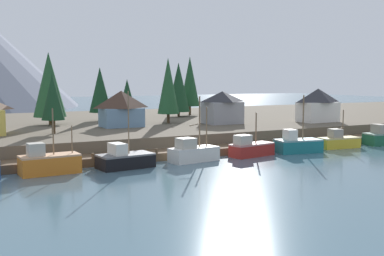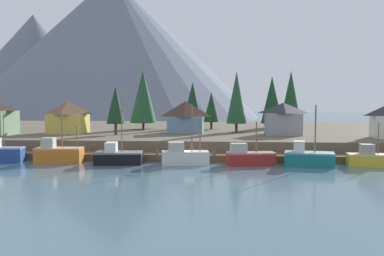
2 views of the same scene
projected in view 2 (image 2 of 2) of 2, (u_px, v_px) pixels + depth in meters
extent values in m
cube|color=#476675|center=(195.00, 149.00, 79.26)|extent=(400.00, 400.00, 1.00)
cube|color=brown|center=(187.00, 157.00, 61.29)|extent=(80.00, 4.00, 1.00)
cylinder|color=brown|center=(46.00, 155.00, 61.01)|extent=(0.36, 0.36, 1.60)
cylinder|color=brown|center=(101.00, 155.00, 60.40)|extent=(0.36, 0.36, 1.60)
cylinder|color=brown|center=(157.00, 156.00, 59.78)|extent=(0.36, 0.36, 1.60)
cylinder|color=brown|center=(214.00, 157.00, 59.17)|extent=(0.36, 0.36, 1.60)
cylinder|color=brown|center=(273.00, 157.00, 58.55)|extent=(0.36, 0.36, 1.60)
cylinder|color=brown|center=(333.00, 158.00, 57.94)|extent=(0.36, 0.36, 1.60)
cube|color=brown|center=(199.00, 134.00, 91.08)|extent=(400.00, 56.00, 2.50)
cone|color=slate|center=(34.00, 66.00, 209.52)|extent=(82.90, 82.90, 49.59)
cone|color=slate|center=(113.00, 47.00, 206.48)|extent=(139.31, 139.31, 67.46)
cube|color=navy|center=(0.00, 155.00, 59.35)|extent=(6.58, 3.51, 1.87)
cube|color=#6C7DA2|center=(0.00, 148.00, 59.28)|extent=(6.58, 3.51, 0.20)
cylinder|color=brown|center=(3.00, 121.00, 59.07)|extent=(0.12, 0.12, 7.42)
cube|color=#CC6B1E|center=(59.00, 156.00, 58.92)|extent=(6.41, 3.10, 1.88)
cube|color=tan|center=(59.00, 148.00, 58.84)|extent=(6.41, 3.10, 0.20)
cube|color=#B2AD9E|center=(48.00, 143.00, 58.81)|extent=(1.78, 1.67, 1.36)
cylinder|color=brown|center=(62.00, 130.00, 58.66)|extent=(0.15, 0.15, 4.99)
cylinder|color=brown|center=(77.00, 137.00, 58.70)|extent=(0.13, 0.13, 3.04)
cube|color=black|center=(119.00, 159.00, 57.85)|extent=(6.59, 3.91, 1.44)
cube|color=slate|center=(119.00, 153.00, 57.79)|extent=(6.59, 3.91, 0.20)
cube|color=silver|center=(111.00, 147.00, 57.70)|extent=(1.74, 2.60, 1.30)
cylinder|color=brown|center=(122.00, 125.00, 57.56)|extent=(0.14, 0.14, 7.21)
cube|color=silver|center=(185.00, 159.00, 57.38)|extent=(6.57, 3.49, 1.56)
cube|color=silver|center=(185.00, 152.00, 57.32)|extent=(6.57, 3.49, 0.20)
cube|color=#B2AD9E|center=(176.00, 147.00, 57.18)|extent=(2.33, 2.21, 1.26)
cylinder|color=brown|center=(192.00, 128.00, 57.17)|extent=(0.19, 0.19, 6.33)
cylinder|color=brown|center=(200.00, 133.00, 57.30)|extent=(0.16, 0.16, 4.94)
cylinder|color=brown|center=(187.00, 130.00, 57.14)|extent=(1.72, 0.39, 0.34)
cube|color=maroon|center=(251.00, 159.00, 56.77)|extent=(6.57, 3.40, 1.51)
cube|color=#AD6C6A|center=(251.00, 153.00, 56.71)|extent=(6.57, 3.40, 0.20)
cube|color=#B2AD9E|center=(239.00, 148.00, 56.50)|extent=(2.31, 1.84, 1.22)
cylinder|color=brown|center=(256.00, 137.00, 56.64)|extent=(0.18, 0.18, 4.09)
cube|color=#196B70|center=(309.00, 160.00, 55.86)|extent=(6.66, 3.99, 1.64)
cube|color=#679496|center=(309.00, 153.00, 55.79)|extent=(6.66, 3.99, 0.20)
cube|color=silver|center=(299.00, 146.00, 56.05)|extent=(1.68, 2.00, 1.42)
cylinder|color=brown|center=(315.00, 129.00, 55.41)|extent=(0.19, 0.19, 6.14)
cube|color=gold|center=(373.00, 161.00, 55.85)|extent=(6.43, 2.85, 1.40)
cube|color=tan|center=(373.00, 155.00, 55.80)|extent=(6.43, 2.85, 0.20)
cube|color=gray|center=(367.00, 149.00, 55.86)|extent=(1.84, 1.72, 1.28)
cylinder|color=brown|center=(378.00, 138.00, 55.55)|extent=(0.15, 0.15, 4.09)
cylinder|color=brown|center=(371.00, 144.00, 55.75)|extent=(2.31, 0.30, 0.53)
cube|color=gray|center=(283.00, 124.00, 74.67)|extent=(6.06, 4.65, 3.79)
pyramid|color=#2D2D33|center=(283.00, 108.00, 74.48)|extent=(6.36, 4.88, 1.81)
cube|color=gold|center=(68.00, 124.00, 78.08)|extent=(6.42, 5.45, 3.50)
pyramid|color=brown|center=(68.00, 108.00, 77.88)|extent=(6.74, 5.72, 2.30)
cube|color=#6689A8|center=(186.00, 125.00, 78.80)|extent=(6.38, 4.62, 3.05)
pyramid|color=#422D23|center=(186.00, 109.00, 78.60)|extent=(6.69, 4.85, 2.78)
cylinder|color=#4C3823|center=(236.00, 128.00, 80.34)|extent=(0.50, 0.50, 1.68)
cone|color=#1E4C28|center=(236.00, 97.00, 79.95)|extent=(3.76, 3.76, 9.72)
cylinder|color=#4C3823|center=(211.00, 126.00, 87.96)|extent=(0.50, 0.50, 1.55)
cone|color=#14381E|center=(211.00, 107.00, 87.70)|extent=(3.17, 3.17, 6.16)
cylinder|color=#4C3823|center=(290.00, 123.00, 95.21)|extent=(0.50, 0.50, 1.91)
cone|color=#194223|center=(291.00, 95.00, 94.79)|extent=(4.20, 4.20, 10.59)
cylinder|color=#4C3823|center=(116.00, 129.00, 74.75)|extent=(0.50, 0.50, 1.96)
cone|color=#14381E|center=(116.00, 105.00, 74.46)|extent=(3.23, 3.23, 6.54)
cylinder|color=#4C3823|center=(193.00, 125.00, 91.53)|extent=(0.50, 0.50, 1.54)
cone|color=#14381E|center=(193.00, 101.00, 91.19)|extent=(4.10, 4.10, 8.33)
cylinder|color=#4C3823|center=(143.00, 126.00, 88.36)|extent=(0.50, 0.50, 1.37)
cone|color=#1E4C28|center=(143.00, 96.00, 87.95)|extent=(5.44, 5.44, 10.84)
cylinder|color=#4C3823|center=(272.00, 126.00, 91.81)|extent=(0.50, 0.50, 1.05)
cone|color=#14381E|center=(272.00, 100.00, 91.43)|extent=(4.60, 4.60, 10.00)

